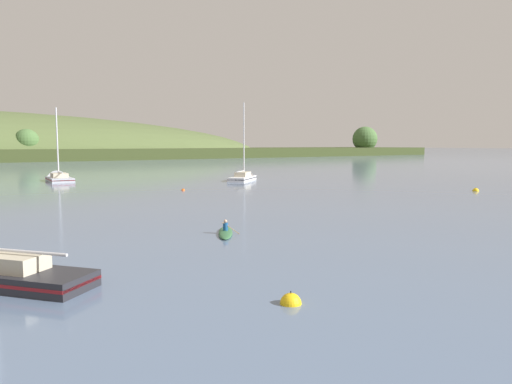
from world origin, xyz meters
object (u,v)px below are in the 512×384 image
Objects in this scene: sailboat_near_mooring at (59,180)px; mooring_buoy_midchannel at (476,191)px; canoe_with_paddler at (226,232)px; sailboat_far_left at (244,179)px; mooring_buoy_foreground at (291,304)px; mooring_buoy_far_upstream at (183,190)px.

mooring_buoy_midchannel is (40.33, -44.14, -0.16)m from sailboat_near_mooring.
sailboat_far_left is at bearing 176.80° from canoe_with_paddler.
sailboat_far_left is at bearing 61.44° from mooring_buoy_foreground.
sailboat_far_left is 59.18m from mooring_buoy_foreground.
canoe_with_paddler is (-23.99, -38.93, -0.16)m from sailboat_far_left.
sailboat_near_mooring reaches higher than canoe_with_paddler.
canoe_with_paddler is at bearing -167.31° from mooring_buoy_midchannel.
sailboat_near_mooring is 59.79m from mooring_buoy_midchannel.
sailboat_near_mooring is 0.96× the size of sailboat_far_left.
canoe_with_paddler is 39.95m from mooring_buoy_midchannel.
mooring_buoy_foreground is at bearing 10.18° from canoe_with_paddler.
mooring_buoy_midchannel is at bearing -136.59° from sailboat_near_mooring.
mooring_buoy_foreground is 1.61× the size of mooring_buoy_far_upstream.
sailboat_far_left is 25.21× the size of mooring_buoy_far_upstream.
mooring_buoy_midchannel is 35.68m from mooring_buoy_far_upstream.
sailboat_far_left is 15.63× the size of mooring_buoy_foreground.
mooring_buoy_far_upstream is at bearing -156.24° from sailboat_near_mooring.
canoe_with_paddler is 5.10× the size of mooring_buoy_midchannel.
canoe_with_paddler is 5.01× the size of mooring_buoy_foreground.
mooring_buoy_far_upstream is at bearing 72.08° from mooring_buoy_foreground.
sailboat_far_left reaches higher than mooring_buoy_midchannel.
mooring_buoy_midchannel is at bearing -107.40° from sailboat_far_left.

